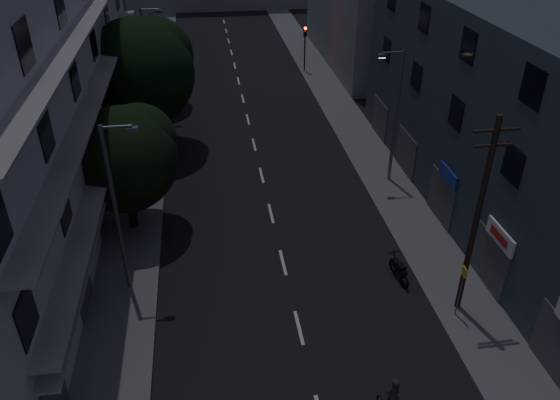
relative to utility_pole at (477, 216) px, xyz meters
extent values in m
plane|color=black|center=(-7.09, 18.35, -4.87)|extent=(160.00, 160.00, 0.00)
cube|color=#565659|center=(-14.59, 18.35, -4.79)|extent=(3.00, 90.00, 0.15)
cube|color=#565659|center=(0.41, 18.35, -4.79)|extent=(3.00, 90.00, 0.15)
cube|color=beige|center=(-7.09, -0.15, -4.86)|extent=(0.15, 2.00, 0.01)
cube|color=beige|center=(-7.09, 4.35, -4.86)|extent=(0.15, 2.00, 0.01)
cube|color=beige|center=(-7.09, 8.85, -4.86)|extent=(0.15, 2.00, 0.01)
cube|color=beige|center=(-7.09, 13.35, -4.86)|extent=(0.15, 2.00, 0.01)
cube|color=beige|center=(-7.09, 17.85, -4.86)|extent=(0.15, 2.00, 0.01)
cube|color=beige|center=(-7.09, 22.35, -4.86)|extent=(0.15, 2.00, 0.01)
cube|color=beige|center=(-7.09, 26.85, -4.86)|extent=(0.15, 2.00, 0.01)
cube|color=beige|center=(-7.09, 31.35, -4.86)|extent=(0.15, 2.00, 0.01)
cube|color=beige|center=(-7.09, 35.85, -4.86)|extent=(0.15, 2.00, 0.01)
cube|color=beige|center=(-7.09, 40.35, -4.86)|extent=(0.15, 2.00, 0.01)
cube|color=beige|center=(-7.09, 44.85, -4.86)|extent=(0.15, 2.00, 0.01)
cube|color=beige|center=(-7.09, 49.35, -4.86)|extent=(0.15, 2.00, 0.01)
cube|color=beige|center=(-7.09, 53.85, -4.86)|extent=(0.15, 2.00, 0.01)
cube|color=#B2B2AD|center=(-19.09, 11.35, 2.13)|extent=(6.00, 36.00, 14.00)
cube|color=black|center=(-16.07, -3.65, -2.87)|extent=(0.06, 1.60, 1.60)
cube|color=black|center=(-16.07, 2.35, -2.87)|extent=(0.06, 1.60, 1.60)
cube|color=black|center=(-16.07, 8.35, -2.87)|extent=(0.06, 1.60, 1.60)
cube|color=black|center=(-16.07, 14.35, -2.87)|extent=(0.06, 1.60, 1.60)
cube|color=black|center=(-16.07, 20.35, -2.87)|extent=(0.06, 1.60, 1.60)
cube|color=black|center=(-16.07, 26.35, -2.87)|extent=(0.06, 1.60, 1.60)
cube|color=black|center=(-16.07, -3.65, 0.33)|extent=(0.06, 1.60, 1.60)
cube|color=black|center=(-16.07, 2.35, 0.33)|extent=(0.06, 1.60, 1.60)
cube|color=black|center=(-16.07, 8.35, 0.33)|extent=(0.06, 1.60, 1.60)
cube|color=black|center=(-16.07, 14.35, 0.33)|extent=(0.06, 1.60, 1.60)
cube|color=black|center=(-16.07, 20.35, 0.33)|extent=(0.06, 1.60, 1.60)
cube|color=black|center=(-16.07, 26.35, 0.33)|extent=(0.06, 1.60, 1.60)
cube|color=black|center=(-16.07, 2.35, 3.53)|extent=(0.06, 1.60, 1.60)
cube|color=black|center=(-16.07, 8.35, 3.53)|extent=(0.06, 1.60, 1.60)
cube|color=black|center=(-16.07, 14.35, 3.53)|extent=(0.06, 1.60, 1.60)
cube|color=black|center=(-16.07, 20.35, 3.53)|extent=(0.06, 1.60, 1.60)
cube|color=black|center=(-16.07, 2.35, 6.73)|extent=(0.06, 1.60, 1.60)
cube|color=black|center=(-16.07, 8.35, 6.73)|extent=(0.06, 1.60, 1.60)
cube|color=gray|center=(-15.59, 11.35, -0.87)|extent=(1.00, 32.40, 0.12)
cube|color=gray|center=(-15.59, 11.35, 2.33)|extent=(1.00, 32.40, 0.12)
cube|color=gray|center=(-15.59, 11.35, 5.53)|extent=(1.00, 32.40, 0.12)
cube|color=gray|center=(-15.69, 11.35, -1.77)|extent=(0.80, 32.40, 0.12)
cube|color=#424247|center=(-16.06, -3.65, -3.47)|extent=(0.06, 2.40, 2.40)
cube|color=#424247|center=(-16.06, 2.35, -3.47)|extent=(0.06, 2.40, 2.40)
cube|color=#424247|center=(-16.06, 8.35, -3.47)|extent=(0.06, 2.40, 2.40)
cube|color=#424247|center=(-16.06, 14.35, -3.47)|extent=(0.06, 2.40, 2.40)
cube|color=#424247|center=(-16.06, 20.35, -3.47)|extent=(0.06, 2.40, 2.40)
cube|color=#424247|center=(-16.06, 26.35, -3.47)|extent=(0.06, 2.40, 2.40)
cube|color=#2E353E|center=(4.91, 7.35, 0.63)|extent=(6.00, 28.00, 11.00)
cube|color=black|center=(1.89, 1.35, 1.43)|extent=(0.06, 1.40, 1.50)
cube|color=black|center=(1.89, 6.85, 1.43)|extent=(0.06, 1.40, 1.50)
cube|color=black|center=(1.89, 12.35, 1.43)|extent=(0.06, 1.40, 1.50)
cube|color=black|center=(1.89, 17.85, 1.43)|extent=(0.06, 1.40, 1.50)
cube|color=black|center=(1.89, 1.35, 4.73)|extent=(0.06, 1.40, 1.50)
cube|color=black|center=(1.89, 6.85, 4.73)|extent=(0.06, 1.40, 1.50)
cube|color=black|center=(1.89, 12.35, 4.73)|extent=(0.06, 1.40, 1.50)
cube|color=#424247|center=(1.88, -4.15, -3.47)|extent=(0.06, 3.00, 2.60)
cube|color=#424247|center=(1.88, 1.35, -3.47)|extent=(0.06, 3.00, 2.60)
cube|color=#424247|center=(1.88, 6.85, -3.47)|extent=(0.06, 3.00, 2.60)
cube|color=#424247|center=(1.88, 12.35, -3.47)|extent=(0.06, 3.00, 2.60)
cube|color=#424247|center=(1.88, 17.85, -3.47)|extent=(0.06, 3.00, 2.60)
cube|color=silver|center=(1.81, 0.85, -1.77)|extent=(0.12, 2.20, 0.80)
cube|color=#B21414|center=(1.73, 0.85, -1.77)|extent=(0.02, 1.40, 0.36)
cube|color=navy|center=(1.81, 6.35, -1.77)|extent=(0.12, 2.00, 0.70)
cylinder|color=black|center=(-14.54, 8.53, -2.91)|extent=(0.44, 0.44, 3.61)
sphere|color=black|center=(-14.54, 8.53, -0.74)|extent=(5.42, 5.42, 5.42)
sphere|color=black|center=(-13.73, 9.21, -0.07)|extent=(3.79, 3.79, 3.79)
sphere|color=black|center=(-15.22, 7.99, -0.34)|extent=(3.52, 3.52, 3.52)
cylinder|color=black|center=(-14.30, 18.36, -2.37)|extent=(0.44, 0.44, 4.69)
sphere|color=black|center=(-14.30, 18.36, 0.44)|extent=(7.06, 7.06, 7.06)
sphere|color=black|center=(-13.24, 19.24, 1.32)|extent=(4.94, 4.94, 4.94)
sphere|color=black|center=(-15.18, 17.65, 0.97)|extent=(4.59, 4.59, 4.59)
cylinder|color=black|center=(-14.47, 26.15, -2.85)|extent=(0.44, 0.44, 3.74)
sphere|color=black|center=(-14.47, 26.15, -0.60)|extent=(5.58, 5.58, 5.58)
sphere|color=black|center=(-13.63, 26.85, 0.09)|extent=(3.91, 3.91, 3.91)
sphere|color=black|center=(-15.17, 25.59, -0.19)|extent=(3.63, 3.63, 3.63)
cylinder|color=black|center=(-0.71, 32.90, -3.12)|extent=(0.12, 0.12, 3.20)
cube|color=black|center=(-0.71, 32.90, -1.07)|extent=(0.28, 0.22, 0.90)
sphere|color=#FF0C05|center=(-0.71, 32.75, -0.74)|extent=(0.22, 0.22, 0.22)
sphere|color=#3F330C|center=(-0.71, 32.75, -1.04)|extent=(0.22, 0.22, 0.22)
sphere|color=black|center=(-0.71, 32.75, -1.34)|extent=(0.22, 0.22, 0.22)
cylinder|color=black|center=(-13.44, 32.66, -3.12)|extent=(0.12, 0.12, 3.20)
cube|color=black|center=(-13.44, 32.66, -1.07)|extent=(0.28, 0.22, 0.90)
sphere|color=black|center=(-13.44, 32.51, -0.74)|extent=(0.22, 0.22, 0.22)
sphere|color=#3F330C|center=(-13.44, 32.51, -1.04)|extent=(0.22, 0.22, 0.22)
sphere|color=#0CFF26|center=(-13.44, 32.51, -1.34)|extent=(0.22, 0.22, 0.22)
cylinder|color=#54585C|center=(-14.38, 3.50, -0.72)|extent=(0.18, 0.18, 8.00)
cylinder|color=#54585C|center=(-13.78, 3.50, 3.18)|extent=(1.20, 0.10, 0.10)
cube|color=#54585C|center=(-13.18, 3.50, 3.03)|extent=(0.45, 0.25, 0.18)
cube|color=#4C4C4C|center=(-13.18, 3.50, 2.93)|extent=(0.35, 0.18, 0.04)
cylinder|color=slate|center=(0.61, 11.48, -0.72)|extent=(0.18, 0.18, 8.00)
cylinder|color=slate|center=(0.01, 11.48, 3.18)|extent=(1.20, 0.10, 0.10)
cube|color=slate|center=(-0.59, 11.48, 3.03)|extent=(0.45, 0.25, 0.18)
cube|color=#FFD88C|center=(-0.59, 11.48, 2.93)|extent=(0.35, 0.18, 0.04)
cylinder|color=slate|center=(-14.28, 24.05, -0.72)|extent=(0.18, 0.18, 8.00)
cylinder|color=slate|center=(-13.68, 24.05, 3.18)|extent=(1.20, 0.10, 0.10)
cube|color=slate|center=(-13.08, 24.05, 3.03)|extent=(0.45, 0.25, 0.18)
cube|color=#4C4C4C|center=(-13.08, 24.05, 2.93)|extent=(0.35, 0.18, 0.04)
cylinder|color=black|center=(0.00, 0.00, -0.22)|extent=(0.24, 0.24, 9.00)
cube|color=black|center=(0.00, 0.00, 3.68)|extent=(1.80, 0.10, 0.10)
cube|color=black|center=(0.00, 0.00, 3.08)|extent=(1.50, 0.10, 0.10)
cylinder|color=#595B60|center=(-0.30, -0.47, -3.47)|extent=(0.06, 0.06, 2.50)
cube|color=yellow|center=(-0.30, -0.47, -2.42)|extent=(0.05, 0.35, 0.45)
torus|color=black|center=(-1.82, 1.73, -4.56)|extent=(0.19, 0.73, 0.72)
torus|color=black|center=(-1.96, 2.95, -4.56)|extent=(0.19, 0.73, 0.72)
cube|color=black|center=(-1.89, 2.34, -4.23)|extent=(0.39, 1.14, 0.36)
cube|color=black|center=(-1.87, 2.19, -3.97)|extent=(0.36, 0.49, 0.10)
cylinder|color=black|center=(-1.95, 2.90, -4.10)|extent=(0.11, 0.45, 0.86)
cube|color=black|center=(-1.97, 3.00, -3.80)|extent=(0.56, 0.11, 0.04)
imported|color=black|center=(-4.73, -5.01, -3.63)|extent=(0.68, 0.54, 1.62)
camera|label=1|loc=(-10.34, -16.69, 11.77)|focal=35.00mm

